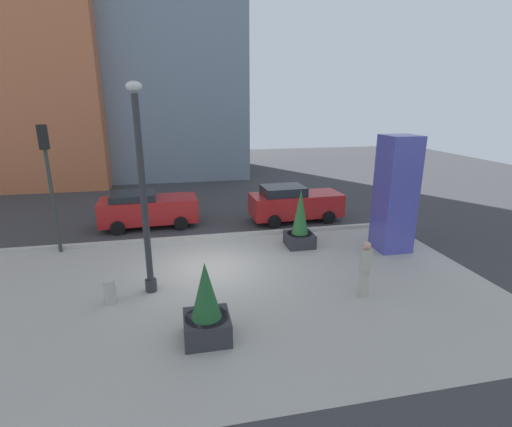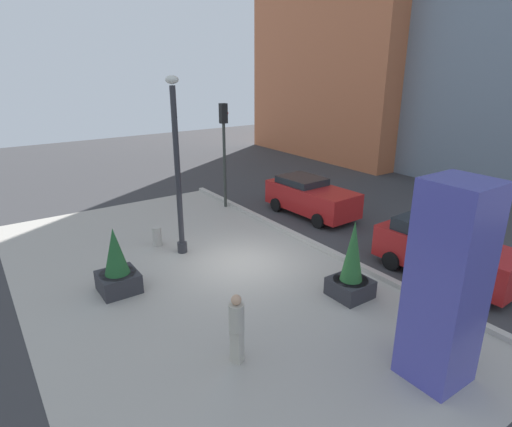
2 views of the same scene
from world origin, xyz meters
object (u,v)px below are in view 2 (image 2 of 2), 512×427
at_px(car_intersection, 311,197).
at_px(car_far_lane, 444,251).
at_px(traffic_light_far_side, 224,139).
at_px(potted_plant_near_left, 352,268).
at_px(art_pillar_blue, 447,286).
at_px(lamp_post, 178,172).
at_px(concrete_bollard, 157,236).
at_px(pedestrian_crossing, 237,325).
at_px(potted_plant_near_right, 117,267).

distance_m(car_intersection, car_far_lane, 7.13).
distance_m(traffic_light_far_side, car_intersection, 4.86).
distance_m(potted_plant_near_left, car_far_lane, 3.53).
relative_size(potted_plant_near_left, traffic_light_far_side, 0.49).
bearing_deg(traffic_light_far_side, art_pillar_blue, -10.37).
xyz_separation_m(lamp_post, potted_plant_near_left, (5.81, 2.77, -2.15)).
xyz_separation_m(art_pillar_blue, car_intersection, (-9.80, 5.02, -1.41)).
xyz_separation_m(art_pillar_blue, traffic_light_far_side, (-13.06, 2.39, 1.04)).
xyz_separation_m(traffic_light_far_side, car_far_lane, (10.37, 2.09, -2.43)).
distance_m(concrete_bollard, car_intersection, 7.31).
bearing_deg(car_intersection, car_far_lane, -4.35).
bearing_deg(lamp_post, traffic_light_far_side, 132.18).
xyz_separation_m(lamp_post, pedestrian_crossing, (6.42, -1.65, -2.08)).
relative_size(potted_plant_near_right, car_intersection, 0.46).
xyz_separation_m(potted_plant_near_right, car_far_lane, (5.11, 9.08, 0.07)).
bearing_deg(potted_plant_near_right, car_far_lane, 60.65).
distance_m(potted_plant_near_right, car_far_lane, 10.42).
height_order(lamp_post, potted_plant_near_left, lamp_post).
xyz_separation_m(traffic_light_far_side, car_intersection, (3.26, 2.63, -2.46)).
distance_m(concrete_bollard, traffic_light_far_side, 6.07).
distance_m(lamp_post, concrete_bollard, 2.98).
relative_size(lamp_post, potted_plant_near_left, 2.61).
bearing_deg(concrete_bollard, potted_plant_near_left, 25.28).
bearing_deg(potted_plant_near_right, concrete_bollard, 138.57).
height_order(potted_plant_near_left, potted_plant_near_right, potted_plant_near_left).
distance_m(art_pillar_blue, potted_plant_near_left, 3.92).
bearing_deg(lamp_post, pedestrian_crossing, -14.41).
bearing_deg(pedestrian_crossing, art_pillar_blue, 49.26).
bearing_deg(lamp_post, car_far_lane, 43.09).
bearing_deg(potted_plant_near_left, art_pillar_blue, -16.56).
relative_size(traffic_light_far_side, pedestrian_crossing, 2.78).
relative_size(art_pillar_blue, car_far_lane, 1.00).
bearing_deg(potted_plant_near_left, pedestrian_crossing, -82.13).
height_order(potted_plant_near_right, car_intersection, potted_plant_near_right).
height_order(lamp_post, car_far_lane, lamp_post).
distance_m(concrete_bollard, pedestrian_crossing, 7.68).
distance_m(potted_plant_near_left, concrete_bollard, 7.71).
bearing_deg(concrete_bollard, lamp_post, 24.01).
distance_m(lamp_post, car_far_lane, 9.34).
bearing_deg(potted_plant_near_right, potted_plant_near_left, 52.83).
relative_size(lamp_post, potted_plant_near_right, 3.01).
height_order(art_pillar_blue, car_far_lane, art_pillar_blue).
relative_size(traffic_light_far_side, car_far_lane, 1.09).
distance_m(potted_plant_near_right, traffic_light_far_side, 9.10).
height_order(car_intersection, car_far_lane, car_far_lane).
distance_m(potted_plant_near_right, pedestrian_crossing, 5.04).
height_order(potted_plant_near_right, concrete_bollard, potted_plant_near_right).
xyz_separation_m(lamp_post, car_intersection, (-0.47, 6.75, -2.20)).
relative_size(car_far_lane, pedestrian_crossing, 2.56).
bearing_deg(potted_plant_near_right, traffic_light_far_side, 126.98).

